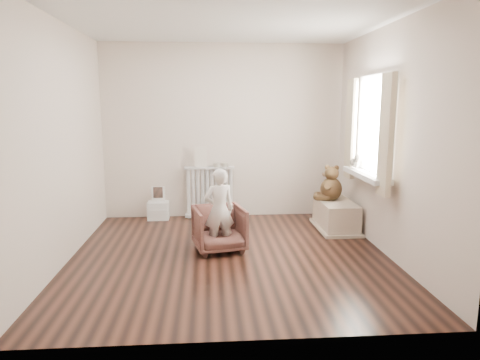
{
  "coord_description": "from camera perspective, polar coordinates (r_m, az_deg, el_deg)",
  "views": [
    {
      "loc": [
        -0.23,
        -4.68,
        1.72
      ],
      "look_at": [
        0.15,
        0.45,
        0.8
      ],
      "focal_mm": 32.0,
      "sensor_mm": 36.0,
      "label": 1
    }
  ],
  "objects": [
    {
      "name": "back_wall",
      "position": [
        6.5,
        -2.21,
        6.43
      ],
      "size": [
        3.6,
        0.02,
        2.6
      ],
      "primitive_type": "cube",
      "color": "silver",
      "rests_on": "ground"
    },
    {
      "name": "curtain_left",
      "position": [
        4.8,
        18.91,
        5.66
      ],
      "size": [
        0.06,
        0.26,
        1.3
      ],
      "primitive_type": "cube",
      "color": "beige",
      "rests_on": "right_wall"
    },
    {
      "name": "window",
      "position": [
        5.37,
        17.66,
        6.79
      ],
      "size": [
        0.03,
        0.9,
        1.1
      ],
      "primitive_type": "cube",
      "color": "white",
      "rests_on": "right_wall"
    },
    {
      "name": "teddy_bear",
      "position": [
        6.07,
        12.1,
        -0.05
      ],
      "size": [
        0.47,
        0.41,
        0.48
      ],
      "primitive_type": null,
      "rotation": [
        0.0,
        0.0,
        -0.31
      ],
      "color": "#332212",
      "rests_on": "toy_bench"
    },
    {
      "name": "tin_b",
      "position": [
        6.43,
        -2.06,
        2.05
      ],
      "size": [
        0.1,
        0.1,
        0.06
      ],
      "primitive_type": "cylinder",
      "color": "#A59E8C",
      "rests_on": "radiator"
    },
    {
      "name": "floor",
      "position": [
        4.99,
        -1.36,
        -10.02
      ],
      "size": [
        3.6,
        3.6,
        0.01
      ],
      "primitive_type": "cube",
      "color": "black",
      "rests_on": "ground"
    },
    {
      "name": "toy_bench",
      "position": [
        6.09,
        12.64,
        -4.55
      ],
      "size": [
        0.44,
        0.84,
        0.39
      ],
      "primitive_type": "cube",
      "color": "beige",
      "rests_on": "floor"
    },
    {
      "name": "left_wall",
      "position": [
        4.95,
        -22.78,
        4.49
      ],
      "size": [
        0.02,
        3.6,
        2.6
      ],
      "primitive_type": "cube",
      "color": "silver",
      "rests_on": "ground"
    },
    {
      "name": "armchair",
      "position": [
        5.09,
        -2.78,
        -6.49
      ],
      "size": [
        0.68,
        0.69,
        0.53
      ],
      "primitive_type": "imported",
      "rotation": [
        0.0,
        0.0,
        0.21
      ],
      "color": "brown",
      "rests_on": "floor"
    },
    {
      "name": "toy_vanity",
      "position": [
        6.54,
        -10.86,
        -2.81
      ],
      "size": [
        0.31,
        0.22,
        0.49
      ],
      "primitive_type": "cube",
      "color": "silver",
      "rests_on": "floor"
    },
    {
      "name": "child",
      "position": [
        4.97,
        -2.79,
        -3.99
      ],
      "size": [
        0.4,
        0.3,
        0.97
      ],
      "primitive_type": "imported",
      "rotation": [
        0.0,
        0.0,
        3.35
      ],
      "color": "white",
      "rests_on": "armchair"
    },
    {
      "name": "front_wall",
      "position": [
        2.92,
        0.32,
        1.85
      ],
      "size": [
        3.6,
        0.02,
        2.6
      ],
      "primitive_type": "cube",
      "color": "silver",
      "rests_on": "ground"
    },
    {
      "name": "tin_a",
      "position": [
        6.42,
        -3.14,
        2.05
      ],
      "size": [
        0.1,
        0.1,
        0.06
      ],
      "primitive_type": "cylinder",
      "color": "#A59E8C",
      "rests_on": "radiator"
    },
    {
      "name": "right_wall",
      "position": [
        5.12,
        19.23,
        4.87
      ],
      "size": [
        0.02,
        3.6,
        2.6
      ],
      "primitive_type": "cube",
      "color": "silver",
      "rests_on": "ground"
    },
    {
      "name": "paper_doll",
      "position": [
        6.41,
        -5.25,
        3.1
      ],
      "size": [
        0.18,
        0.02,
        0.3
      ],
      "primitive_type": "cube",
      "color": "beige",
      "rests_on": "radiator"
    },
    {
      "name": "radiator",
      "position": [
        6.5,
        -4.06,
        -1.69
      ],
      "size": [
        0.75,
        0.14,
        0.79
      ],
      "primitive_type": "cube",
      "color": "silver",
      "rests_on": "floor"
    },
    {
      "name": "ceiling",
      "position": [
        4.77,
        -1.5,
        20.78
      ],
      "size": [
        3.6,
        3.6,
        0.01
      ],
      "primitive_type": "cube",
      "color": "white",
      "rests_on": "ground"
    },
    {
      "name": "curtain_right",
      "position": [
        5.87,
        14.56,
        6.6
      ],
      "size": [
        0.06,
        0.26,
        1.3
      ],
      "primitive_type": "cube",
      "color": "beige",
      "rests_on": "right_wall"
    },
    {
      "name": "plush_cat",
      "position": [
        5.69,
        15.21,
        2.52
      ],
      "size": [
        0.18,
        0.26,
        0.2
      ],
      "primitive_type": null,
      "rotation": [
        0.0,
        0.0,
        -0.16
      ],
      "color": "slate",
      "rests_on": "window_sill"
    },
    {
      "name": "window_sill",
      "position": [
        5.4,
        16.44,
        0.66
      ],
      "size": [
        0.22,
        1.1,
        0.06
      ],
      "primitive_type": "cube",
      "color": "silver",
      "rests_on": "right_wall"
    }
  ]
}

